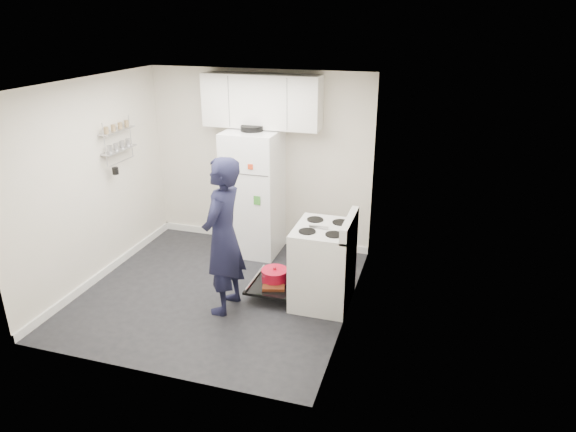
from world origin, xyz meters
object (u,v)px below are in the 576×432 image
(open_oven_door, at_px, (275,279))
(person, at_px, (223,237))
(electric_range, at_px, (322,266))
(refrigerator, at_px, (254,192))

(open_oven_door, distance_m, person, 0.95)
(electric_range, distance_m, person, 1.20)
(electric_range, xyz_separation_m, open_oven_door, (-0.58, 0.00, -0.27))
(open_oven_door, bearing_deg, person, -132.95)
(refrigerator, xyz_separation_m, person, (0.23, -1.56, 0.03))
(refrigerator, distance_m, person, 1.58)
(electric_range, distance_m, refrigerator, 1.71)
(refrigerator, relative_size, person, 1.00)
(refrigerator, bearing_deg, person, -81.80)
(refrigerator, height_order, person, refrigerator)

